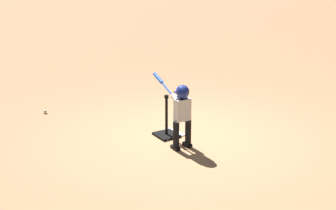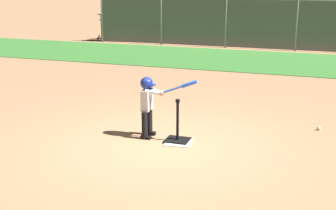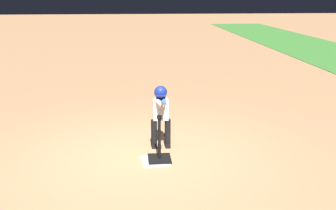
% 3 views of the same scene
% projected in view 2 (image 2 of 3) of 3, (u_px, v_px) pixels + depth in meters
% --- Properties ---
extents(ground_plane, '(90.00, 90.00, 0.00)m').
position_uv_depth(ground_plane, '(164.00, 146.00, 7.99)').
color(ground_plane, '#AD7F56').
extents(grass_outfield_strip, '(56.00, 4.30, 0.02)m').
position_uv_depth(grass_outfield_strip, '(248.00, 60.00, 15.96)').
color(grass_outfield_strip, '#3D7F33').
rests_on(grass_outfield_strip, ground_plane).
extents(backstop_fence, '(13.67, 0.08, 1.96)m').
position_uv_depth(backstop_fence, '(260.00, 23.00, 18.08)').
color(backstop_fence, '#9E9EA3').
rests_on(backstop_fence, ground_plane).
extents(home_plate, '(0.49, 0.49, 0.02)m').
position_uv_depth(home_plate, '(178.00, 142.00, 8.13)').
color(home_plate, white).
rests_on(home_plate, ground_plane).
extents(batting_tee, '(0.41, 0.37, 0.76)m').
position_uv_depth(batting_tee, '(177.00, 135.00, 8.17)').
color(batting_tee, black).
rests_on(batting_tee, ground_plane).
extents(batter_child, '(1.03, 0.35, 1.12)m').
position_uv_depth(batter_child, '(149.00, 99.00, 8.24)').
color(batter_child, black).
rests_on(batter_child, ground_plane).
extents(baseball, '(0.07, 0.07, 0.07)m').
position_uv_depth(baseball, '(319.00, 128.00, 8.79)').
color(baseball, white).
rests_on(baseball, ground_plane).
extents(bleachers_right_center, '(3.42, 2.70, 1.21)m').
position_uv_depth(bleachers_right_center, '(139.00, 26.00, 21.13)').
color(bleachers_right_center, '#93969E').
rests_on(bleachers_right_center, ground_plane).
extents(bleachers_left_center, '(4.13, 2.23, 1.06)m').
position_uv_depth(bleachers_left_center, '(308.00, 34.00, 18.97)').
color(bleachers_left_center, '#93969E').
rests_on(bleachers_left_center, ground_plane).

